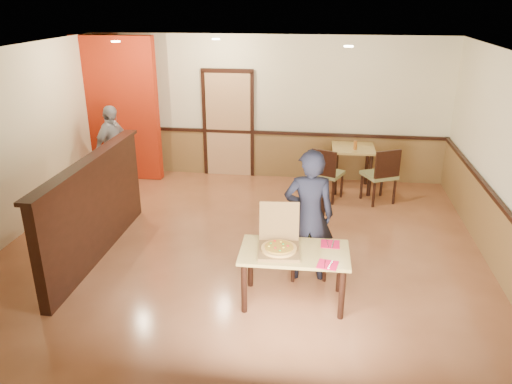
# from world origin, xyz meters

# --- Properties ---
(floor) EXTENTS (7.00, 7.00, 0.00)m
(floor) POSITION_xyz_m (0.00, 0.00, 0.00)
(floor) COLOR #B46D46
(floor) RESTS_ON ground
(ceiling) EXTENTS (7.00, 7.00, 0.00)m
(ceiling) POSITION_xyz_m (0.00, 0.00, 2.80)
(ceiling) COLOR black
(ceiling) RESTS_ON wall_back
(wall_back) EXTENTS (7.00, 0.00, 7.00)m
(wall_back) POSITION_xyz_m (0.00, 3.50, 1.40)
(wall_back) COLOR #EFE7BB
(wall_back) RESTS_ON floor
(wainscot_back) EXTENTS (7.00, 0.04, 0.90)m
(wainscot_back) POSITION_xyz_m (0.00, 3.47, 0.45)
(wainscot_back) COLOR brown
(wainscot_back) RESTS_ON floor
(chair_rail_back) EXTENTS (7.00, 0.06, 0.06)m
(chair_rail_back) POSITION_xyz_m (0.00, 3.45, 0.92)
(chair_rail_back) COLOR black
(chair_rail_back) RESTS_ON wall_back
(wainscot_right) EXTENTS (0.04, 7.00, 0.90)m
(wainscot_right) POSITION_xyz_m (3.47, 0.00, 0.45)
(wainscot_right) COLOR brown
(wainscot_right) RESTS_ON floor
(chair_rail_right) EXTENTS (0.06, 7.00, 0.06)m
(chair_rail_right) POSITION_xyz_m (3.45, 0.00, 0.92)
(chair_rail_right) COLOR black
(chair_rail_right) RESTS_ON wall_right
(back_door) EXTENTS (0.90, 0.06, 2.10)m
(back_door) POSITION_xyz_m (-0.80, 3.46, 1.05)
(back_door) COLOR tan
(back_door) RESTS_ON wall_back
(booth_partition) EXTENTS (0.20, 3.10, 1.44)m
(booth_partition) POSITION_xyz_m (-2.00, -0.20, 0.74)
(booth_partition) COLOR black
(booth_partition) RESTS_ON floor
(red_accent_panel) EXTENTS (1.60, 0.20, 2.78)m
(red_accent_panel) POSITION_xyz_m (-2.90, 3.00, 1.40)
(red_accent_panel) COLOR #9F210B
(red_accent_panel) RESTS_ON floor
(spot_a) EXTENTS (0.14, 0.14, 0.02)m
(spot_a) POSITION_xyz_m (-2.30, 1.80, 2.78)
(spot_a) COLOR beige
(spot_a) RESTS_ON ceiling
(spot_b) EXTENTS (0.14, 0.14, 0.02)m
(spot_b) POSITION_xyz_m (-0.80, 2.50, 2.78)
(spot_b) COLOR beige
(spot_b) RESTS_ON ceiling
(spot_c) EXTENTS (0.14, 0.14, 0.02)m
(spot_c) POSITION_xyz_m (1.40, 1.50, 2.78)
(spot_c) COLOR beige
(spot_c) RESTS_ON ceiling
(main_table) EXTENTS (1.30, 0.76, 0.69)m
(main_table) POSITION_xyz_m (0.83, -1.00, 0.58)
(main_table) COLOR tan
(main_table) RESTS_ON floor
(diner_chair) EXTENTS (0.57, 0.57, 1.01)m
(diner_chair) POSITION_xyz_m (0.95, -0.24, 0.55)
(diner_chair) COLOR olive
(diner_chair) RESTS_ON floor
(side_chair_left) EXTENTS (0.64, 0.64, 0.98)m
(side_chair_left) POSITION_xyz_m (1.19, 2.31, 0.54)
(side_chair_left) COLOR olive
(side_chair_left) RESTS_ON floor
(side_chair_right) EXTENTS (0.68, 0.68, 1.02)m
(side_chair_right) POSITION_xyz_m (2.15, 2.31, 0.56)
(side_chair_right) COLOR olive
(side_chair_right) RESTS_ON floor
(side_table) EXTENTS (0.80, 0.80, 0.84)m
(side_table) POSITION_xyz_m (1.67, 2.93, 0.65)
(side_table) COLOR tan
(side_table) RESTS_ON floor
(diner) EXTENTS (0.69, 0.49, 1.76)m
(diner) POSITION_xyz_m (0.97, -0.40, 0.88)
(diner) COLOR black
(diner) RESTS_ON floor
(passerby) EXTENTS (0.61, 1.00, 1.60)m
(passerby) POSITION_xyz_m (-2.83, 2.41, 0.80)
(passerby) COLOR gray
(passerby) RESTS_ON floor
(pizza_box) EXTENTS (0.53, 0.61, 0.50)m
(pizza_box) POSITION_xyz_m (0.65, -1.00, 0.75)
(pizza_box) COLOR brown
(pizza_box) RESTS_ON main_table
(pizza) EXTENTS (0.55, 0.55, 0.03)m
(pizza) POSITION_xyz_m (0.65, -1.05, 0.73)
(pizza) COLOR gold
(pizza) RESTS_ON pizza_box
(napkin_near) EXTENTS (0.26, 0.26, 0.01)m
(napkin_near) POSITION_xyz_m (1.22, -1.27, 0.69)
(napkin_near) COLOR red
(napkin_near) RESTS_ON main_table
(napkin_far) EXTENTS (0.23, 0.23, 0.01)m
(napkin_far) POSITION_xyz_m (1.25, -0.77, 0.69)
(napkin_far) COLOR red
(napkin_far) RESTS_ON main_table
(condiment) EXTENTS (0.06, 0.06, 0.16)m
(condiment) POSITION_xyz_m (1.69, 2.78, 0.92)
(condiment) COLOR #99531B
(condiment) RESTS_ON side_table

